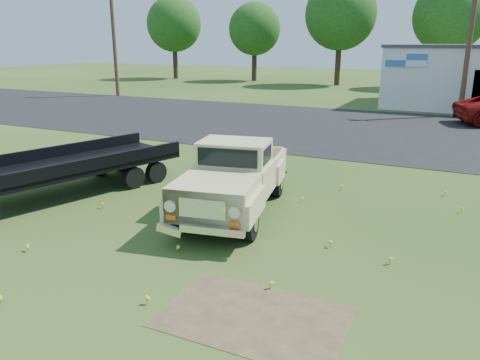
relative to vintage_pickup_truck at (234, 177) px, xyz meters
name	(u,v)px	position (x,y,z in m)	size (l,w,h in m)	color
ground	(248,235)	(0.96, -1.26, -0.97)	(140.00, 140.00, 0.00)	#284416
asphalt_lot	(370,130)	(0.96, 13.74, -0.97)	(90.00, 14.00, 0.02)	black
dirt_patch_a	(254,317)	(2.46, -4.26, -0.97)	(3.00, 2.00, 0.01)	#4B3C28
dirt_patch_b	(236,185)	(-1.04, 2.24, -0.97)	(2.20, 1.60, 0.01)	#4B3C28
utility_pole_west	(114,38)	(-21.04, 20.74, 3.64)	(1.60, 0.30, 9.00)	#44301F
utility_pole_mid	(470,37)	(4.96, 20.74, 3.64)	(1.60, 0.30, 9.00)	#44301F
treeline_a	(174,24)	(-27.04, 38.74, 5.33)	(6.40, 6.40, 9.52)	#352218
treeline_b	(255,29)	(-17.04, 39.74, 4.70)	(5.76, 5.76, 8.57)	#352218
treeline_c	(341,14)	(-7.04, 38.24, 5.97)	(7.04, 7.04, 10.47)	#352218
treeline_d	(450,16)	(2.96, 39.24, 5.65)	(6.72, 6.72, 10.00)	#352218
vintage_pickup_truck	(234,177)	(0.00, 0.00, 0.00)	(2.07, 5.33, 1.93)	beige
flatbed_trailer	(70,161)	(-5.14, -0.52, -0.01)	(2.33, 6.99, 1.91)	black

